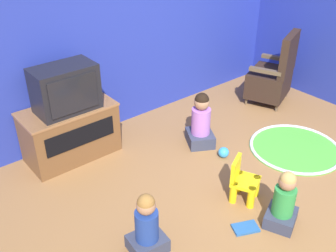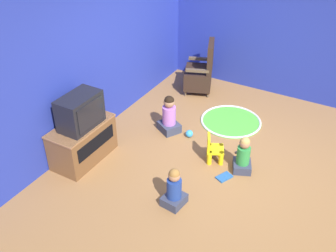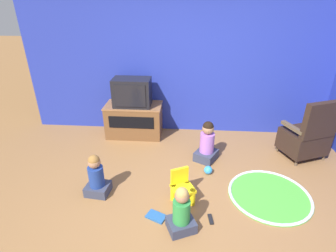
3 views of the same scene
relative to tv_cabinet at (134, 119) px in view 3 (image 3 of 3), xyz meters
The scene contains 13 objects.
ground_plane 2.19m from the tv_cabinet, 61.89° to the right, with size 30.00×30.00×0.00m, color olive.
wall_back 1.44m from the tv_cabinet, 22.90° to the left, with size 5.58×0.12×2.90m.
tv_cabinet is the anchor object (origin of this frame).
television 0.54m from the tv_cabinet, 90.00° to the right, with size 0.65×0.39×0.49m.
black_armchair 2.91m from the tv_cabinet, 11.39° to the right, with size 0.77×0.71×1.02m.
yellow_kid_chair 1.97m from the tv_cabinet, 61.70° to the right, with size 0.34×0.34×0.44m.
play_mat 2.61m from the tv_cabinet, 36.75° to the right, with size 1.07×1.07×0.04m.
child_watching_left 1.68m from the tv_cabinet, 96.11° to the right, with size 0.32×0.29×0.59m.
child_watching_center 2.38m from the tv_cabinet, 66.86° to the right, with size 0.37×0.35×0.57m.
child_watching_right 1.49m from the tv_cabinet, 30.24° to the right, with size 0.42×0.44×0.67m.
toy_ball 1.74m from the tv_cabinet, 40.99° to the right, with size 0.12×0.12×0.12m.
book 2.16m from the tv_cabinet, 72.66° to the right, with size 0.27×0.22×0.02m.
remote_control 2.42m from the tv_cabinet, 57.85° to the right, with size 0.06×0.15×0.02m.
Camera 3 is at (-0.07, -2.41, 2.35)m, focal length 28.00 mm.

